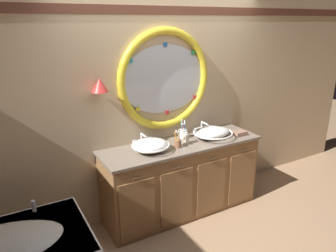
{
  "coord_description": "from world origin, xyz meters",
  "views": [
    {
      "loc": [
        -1.8,
        -2.59,
        2.23
      ],
      "look_at": [
        -0.16,
        0.25,
        1.13
      ],
      "focal_mm": 34.15,
      "sensor_mm": 36.0,
      "label": 1
    }
  ],
  "objects": [
    {
      "name": "back_wall_assembly",
      "position": [
        -0.01,
        0.58,
        1.33
      ],
      "size": [
        6.4,
        0.26,
        2.6
      ],
      "color": "#D6B78E",
      "rests_on": "ground_plane"
    },
    {
      "name": "toothbrush_holder_right",
      "position": [
        0.14,
        0.42,
        0.94
      ],
      "size": [
        0.09,
        0.09,
        0.23
      ],
      "color": "white",
      "rests_on": "vanity_counter"
    },
    {
      "name": "soap_dispenser",
      "position": [
        0.07,
        0.24,
        0.94
      ],
      "size": [
        0.07,
        0.07,
        0.15
      ],
      "color": "#EFE5C6",
      "rests_on": "vanity_counter"
    },
    {
      "name": "sink_basin_right",
      "position": [
        0.45,
        0.25,
        0.94
      ],
      "size": [
        0.48,
        0.48,
        0.12
      ],
      "color": "white",
      "rests_on": "vanity_counter"
    },
    {
      "name": "toothbrush_holder_left",
      "position": [
        -0.07,
        0.2,
        0.93
      ],
      "size": [
        0.09,
        0.09,
        0.2
      ],
      "color": "#996647",
      "rests_on": "vanity_counter"
    },
    {
      "name": "ground_plane",
      "position": [
        0.0,
        0.0,
        0.0
      ],
      "size": [
        14.0,
        14.0,
        0.0
      ],
      "primitive_type": "plane",
      "color": "tan"
    },
    {
      "name": "faucet_set_right",
      "position": [
        0.45,
        0.46,
        0.94
      ],
      "size": [
        0.23,
        0.15,
        0.15
      ],
      "color": "silver",
      "rests_on": "vanity_counter"
    },
    {
      "name": "sink_basin_left",
      "position": [
        -0.38,
        0.25,
        0.95
      ],
      "size": [
        0.41,
        0.41,
        0.13
      ],
      "color": "white",
      "rests_on": "vanity_counter"
    },
    {
      "name": "faucet_set_left",
      "position": [
        -0.38,
        0.47,
        0.94
      ],
      "size": [
        0.24,
        0.14,
        0.14
      ],
      "color": "silver",
      "rests_on": "vanity_counter"
    },
    {
      "name": "folded_hand_towel",
      "position": [
        0.8,
        0.16,
        0.9
      ],
      "size": [
        0.17,
        0.13,
        0.05
      ],
      "color": "#936B56",
      "rests_on": "vanity_counter"
    },
    {
      "name": "vanity_counter",
      "position": [
        0.04,
        0.27,
        0.44
      ],
      "size": [
        1.91,
        0.59,
        0.88
      ],
      "color": "olive",
      "rests_on": "ground_plane"
    }
  ]
}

